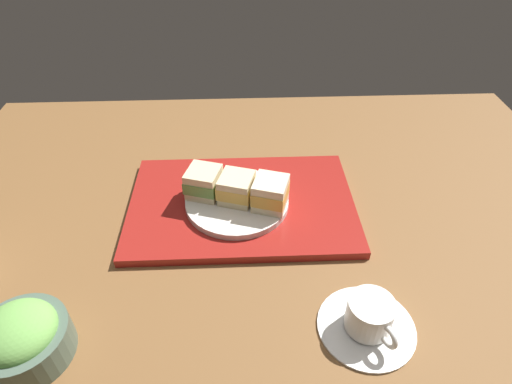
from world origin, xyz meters
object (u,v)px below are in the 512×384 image
at_px(sandwich_plate, 237,201).
at_px(salad_bowl, 22,338).
at_px(sandwich_near, 270,193).
at_px(coffee_cup, 369,319).
at_px(sandwich_far, 204,182).
at_px(sandwich_middle, 237,188).

relative_size(sandwich_plate, salad_bowl, 1.54).
height_order(sandwich_near, coffee_cup, sandwich_near).
relative_size(sandwich_plate, sandwich_near, 2.53).
xyz_separation_m(sandwich_far, coffee_cup, (-0.26, 0.30, -0.03)).
relative_size(sandwich_middle, salad_bowl, 0.61).
height_order(sandwich_plate, sandwich_far, sandwich_far).
xyz_separation_m(sandwich_near, sandwich_middle, (0.06, -0.02, -0.00)).
distance_m(sandwich_near, salad_bowl, 0.46).
height_order(sandwich_near, salad_bowl, sandwich_near).
distance_m(sandwich_plate, coffee_cup, 0.34).
distance_m(sandwich_far, coffee_cup, 0.39).
relative_size(sandwich_near, sandwich_far, 0.99).
relative_size(sandwich_far, coffee_cup, 0.55).
bearing_deg(salad_bowl, coffee_cup, -177.88).
relative_size(sandwich_near, salad_bowl, 0.61).
xyz_separation_m(sandwich_near, coffee_cup, (-0.13, 0.26, -0.04)).
xyz_separation_m(sandwich_near, sandwich_far, (0.13, -0.04, -0.00)).
distance_m(salad_bowl, coffee_cup, 0.50).
bearing_deg(sandwich_far, sandwich_middle, 162.13).
distance_m(sandwich_middle, salad_bowl, 0.42).
bearing_deg(sandwich_middle, sandwich_far, -17.87).
distance_m(sandwich_near, sandwich_middle, 0.07).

